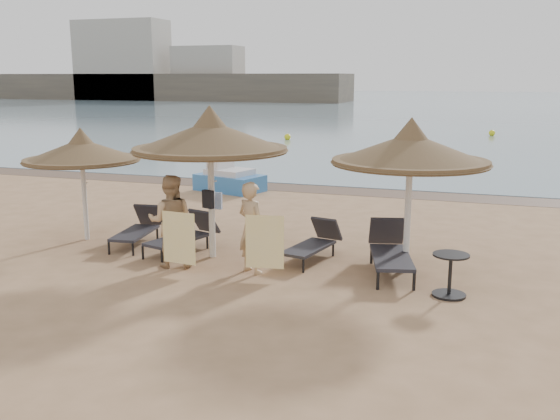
% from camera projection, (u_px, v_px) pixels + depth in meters
% --- Properties ---
extents(ground, '(160.00, 160.00, 0.00)m').
position_uv_depth(ground, '(222.00, 276.00, 11.52)').
color(ground, tan).
rests_on(ground, ground).
extents(sea, '(200.00, 140.00, 0.03)m').
position_uv_depth(sea, '(457.00, 103.00, 85.69)').
color(sea, slate).
rests_on(sea, ground).
extents(wet_sand_strip, '(200.00, 1.60, 0.01)m').
position_uv_depth(wet_sand_strip, '(339.00, 190.00, 20.23)').
color(wet_sand_strip, brown).
rests_on(wet_sand_strip, ground).
extents(far_shore, '(150.00, 54.80, 12.00)m').
position_uv_depth(far_shore, '(279.00, 81.00, 90.85)').
color(far_shore, brown).
rests_on(far_shore, ground).
extents(palapa_left, '(2.55, 2.55, 2.53)m').
position_uv_depth(palapa_left, '(81.00, 151.00, 13.72)').
color(palapa_left, silver).
rests_on(palapa_left, ground).
extents(palapa_center, '(3.10, 3.10, 3.07)m').
position_uv_depth(palapa_center, '(210.00, 137.00, 12.27)').
color(palapa_center, silver).
rests_on(palapa_center, ground).
extents(palapa_right, '(2.92, 2.92, 2.90)m').
position_uv_depth(palapa_right, '(411.00, 149.00, 11.41)').
color(palapa_right, silver).
rests_on(palapa_right, ground).
extents(lounger_far_left, '(0.81, 1.83, 0.79)m').
position_uv_depth(lounger_far_left, '(139.00, 228.00, 13.73)').
color(lounger_far_left, black).
rests_on(lounger_far_left, ground).
extents(lounger_near_left, '(1.07, 1.88, 0.80)m').
position_uv_depth(lounger_near_left, '(185.00, 234.00, 13.15)').
color(lounger_near_left, black).
rests_on(lounger_near_left, ground).
extents(lounger_near_right, '(0.91, 1.79, 0.77)m').
position_uv_depth(lounger_near_right, '(314.00, 242.00, 12.57)').
color(lounger_near_right, black).
rests_on(lounger_near_right, ground).
extents(lounger_far_right, '(1.17, 2.16, 0.92)m').
position_uv_depth(lounger_far_right, '(390.00, 250.00, 11.78)').
color(lounger_far_right, black).
rests_on(lounger_far_right, ground).
extents(side_table, '(0.61, 0.61, 0.73)m').
position_uv_depth(side_table, '(450.00, 276.00, 10.42)').
color(side_table, black).
rests_on(side_table, ground).
extents(person_left, '(1.11, 0.90, 2.09)m').
position_uv_depth(person_left, '(170.00, 214.00, 11.92)').
color(person_left, tan).
rests_on(person_left, ground).
extents(person_right, '(1.09, 0.94, 2.01)m').
position_uv_depth(person_right, '(251.00, 220.00, 11.55)').
color(person_right, tan).
rests_on(person_right, ground).
extents(towel_left, '(0.70, 0.09, 0.99)m').
position_uv_depth(towel_left, '(179.00, 238.00, 11.57)').
color(towel_left, yellow).
rests_on(towel_left, ground).
extents(towel_right, '(0.70, 0.13, 0.99)m').
position_uv_depth(towel_right, '(265.00, 242.00, 11.28)').
color(towel_right, yellow).
rests_on(towel_right, ground).
extents(bag_patterned, '(0.28, 0.13, 0.35)m').
position_uv_depth(bag_patterned, '(215.00, 201.00, 12.71)').
color(bag_patterned, white).
rests_on(bag_patterned, ground).
extents(bag_dark, '(0.27, 0.17, 0.36)m').
position_uv_depth(bag_dark, '(208.00, 199.00, 12.38)').
color(bag_dark, black).
rests_on(bag_dark, ground).
extents(pedal_boat, '(2.37, 1.79, 0.98)m').
position_uv_depth(pedal_boat, '(229.00, 179.00, 20.08)').
color(pedal_boat, '#3170B7').
rests_on(pedal_boat, ground).
extents(buoy_left, '(0.38, 0.38, 0.38)m').
position_uv_depth(buoy_left, '(287.00, 137.00, 35.98)').
color(buoy_left, yellow).
rests_on(buoy_left, ground).
extents(buoy_mid, '(0.38, 0.38, 0.38)m').
position_uv_depth(buoy_mid, '(492.00, 133.00, 38.48)').
color(buoy_mid, yellow).
rests_on(buoy_mid, ground).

